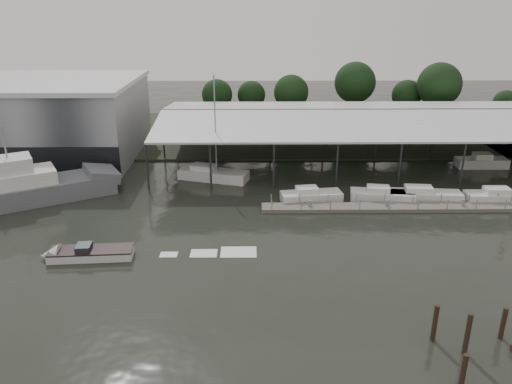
{
  "coord_description": "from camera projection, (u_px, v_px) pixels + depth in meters",
  "views": [
    {
      "loc": [
        -0.09,
        -37.84,
        20.37
      ],
      "look_at": [
        0.38,
        8.68,
        2.5
      ],
      "focal_mm": 35.0,
      "sensor_mm": 36.0,
      "label": 1
    }
  ],
  "objects": [
    {
      "name": "ground",
      "position": [
        253.0,
        256.0,
        42.63
      ],
      "size": [
        200.0,
        200.0,
        0.0
      ],
      "primitive_type": "plane",
      "color": "black",
      "rests_on": "ground"
    },
    {
      "name": "land_strip_far",
      "position": [
        252.0,
        133.0,
        81.8
      ],
      "size": [
        140.0,
        30.0,
        0.3
      ],
      "color": "#363A2B",
      "rests_on": "ground"
    },
    {
      "name": "storage_warehouse",
      "position": [
        48.0,
        118.0,
        68.42
      ],
      "size": [
        24.5,
        20.5,
        10.5
      ],
      "color": "#90949A",
      "rests_on": "ground"
    },
    {
      "name": "covered_boat_shed",
      "position": [
        379.0,
        115.0,
        66.73
      ],
      "size": [
        58.24,
        24.0,
        6.96
      ],
      "color": "silver",
      "rests_on": "ground"
    },
    {
      "name": "floating_dock",
      "position": [
        396.0,
        207.0,
        52.03
      ],
      "size": [
        28.0,
        2.0,
        1.4
      ],
      "color": "#645F58",
      "rests_on": "ground"
    },
    {
      "name": "grey_trawler",
      "position": [
        26.0,
        188.0,
        53.42
      ],
      "size": [
        19.05,
        13.46,
        8.84
      ],
      "rotation": [
        0.0,
        0.0,
        0.51
      ],
      "color": "slate",
      "rests_on": "ground"
    },
    {
      "name": "white_sailboat",
      "position": [
        212.0,
        174.0,
        60.56
      ],
      "size": [
        8.81,
        4.96,
        12.79
      ],
      "rotation": [
        0.0,
        0.0,
        -0.3
      ],
      "color": "white",
      "rests_on": "ground"
    },
    {
      "name": "speedboat_underway",
      "position": [
        84.0,
        254.0,
        42.09
      ],
      "size": [
        18.64,
        3.39,
        2.0
      ],
      "rotation": [
        0.0,
        0.0,
        3.21
      ],
      "color": "white",
      "rests_on": "ground"
    },
    {
      "name": "moored_cruiser_0",
      "position": [
        311.0,
        196.0,
        53.96
      ],
      "size": [
        6.79,
        3.08,
        1.7
      ],
      "rotation": [
        0.0,
        0.0,
        0.14
      ],
      "color": "white",
      "rests_on": "ground"
    },
    {
      "name": "moored_cruiser_1",
      "position": [
        382.0,
        195.0,
        54.17
      ],
      "size": [
        7.05,
        3.21,
        1.7
      ],
      "rotation": [
        0.0,
        0.0,
        -0.15
      ],
      "color": "white",
      "rests_on": "ground"
    },
    {
      "name": "moored_cruiser_2",
      "position": [
        422.0,
        195.0,
        54.17
      ],
      "size": [
        8.39,
        2.93,
        1.7
      ],
      "rotation": [
        0.0,
        0.0,
        -0.09
      ],
      "color": "white",
      "rests_on": "ground"
    },
    {
      "name": "moored_cruiser_3",
      "position": [
        500.0,
        197.0,
        53.78
      ],
      "size": [
        7.48,
        2.23,
        1.7
      ],
      "rotation": [
        0.0,
        0.0,
        -0.0
      ],
      "color": "white",
      "rests_on": "ground"
    },
    {
      "name": "mooring_pilings",
      "position": [
        489.0,
        360.0,
        28.67
      ],
      "size": [
        4.77,
        7.86,
        3.82
      ],
      "color": "#34261A",
      "rests_on": "ground"
    },
    {
      "name": "horizon_tree_line",
      "position": [
        404.0,
        89.0,
        85.34
      ],
      "size": [
        65.49,
        11.04,
        10.97
      ],
      "color": "black",
      "rests_on": "ground"
    }
  ]
}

